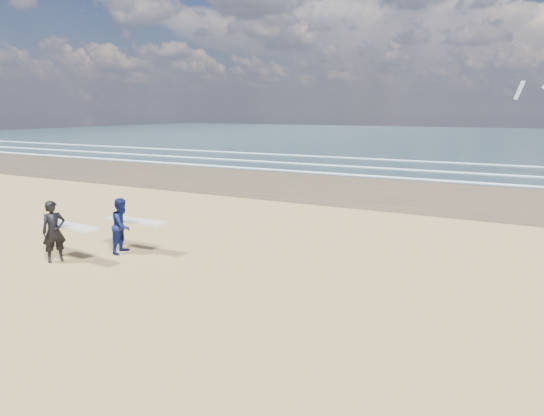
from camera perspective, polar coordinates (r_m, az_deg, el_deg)
The scene contains 2 objects.
surfer_near at distance 15.51m, azimuth -24.09°, elevation -2.45°, with size 2.24×1.10×1.81m.
surfer_far at distance 15.75m, azimuth -17.06°, elevation -1.93°, with size 2.20×1.10×1.73m.
Camera 1 is at (10.84, -8.61, 4.40)m, focal length 32.00 mm.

